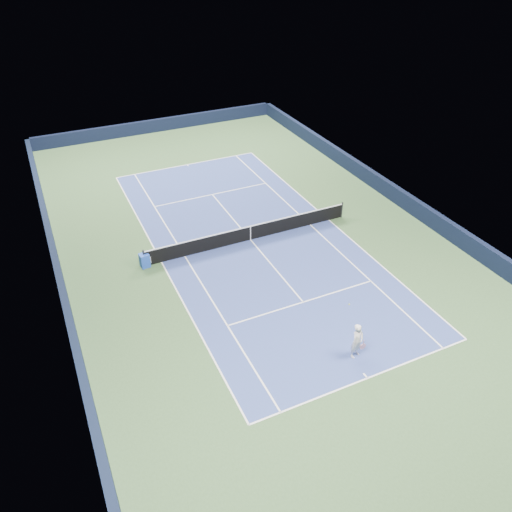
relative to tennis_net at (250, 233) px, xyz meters
name	(u,v)px	position (x,y,z in m)	size (l,w,h in m)	color
ground	(251,240)	(0.00, 0.00, -0.50)	(40.00, 40.00, 0.00)	#34522D
wall_far	(158,125)	(0.00, 19.82, 0.05)	(22.00, 0.35, 1.10)	black
wall_right	(398,196)	(10.82, 0.00, 0.05)	(0.35, 40.00, 1.10)	black
wall_left	(60,279)	(-10.82, 0.00, 0.05)	(0.35, 40.00, 1.10)	black
court_surface	(251,240)	(0.00, 0.00, -0.50)	(10.97, 23.77, 0.01)	navy
baseline_far	(187,165)	(0.00, 11.88, -0.50)	(10.97, 0.08, 0.00)	white
baseline_near	(368,378)	(0.00, -11.88, -0.50)	(10.97, 0.08, 0.00)	white
sideline_doubles_right	(329,220)	(5.49, 0.00, -0.50)	(0.08, 23.77, 0.00)	white
sideline_doubles_left	(161,262)	(-5.49, 0.00, -0.50)	(0.08, 23.77, 0.00)	white
sideline_singles_right	(310,225)	(4.12, 0.00, -0.50)	(0.08, 23.77, 0.00)	white
sideline_singles_left	(185,256)	(-4.12, 0.00, -0.50)	(0.08, 23.77, 0.00)	white
service_line_far	(212,194)	(0.00, 6.40, -0.50)	(8.23, 0.08, 0.00)	white
service_line_near	(303,302)	(0.00, -6.40, -0.50)	(8.23, 0.08, 0.00)	white
center_service_line	(251,240)	(0.00, 0.00, -0.50)	(0.08, 12.80, 0.00)	white
center_mark_far	(188,165)	(0.00, 11.73, -0.50)	(0.08, 0.30, 0.00)	white
center_mark_near	(365,376)	(0.00, -11.73, -0.50)	(0.08, 0.30, 0.00)	white
tennis_net	(250,233)	(0.00, 0.00, 0.00)	(12.90, 0.10, 1.07)	black
sponsor_cube	(145,260)	(-6.40, -0.02, -0.10)	(0.59, 0.51, 0.82)	blue
tennis_player	(357,341)	(0.27, -10.56, 0.38)	(0.85, 1.34, 2.17)	silver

